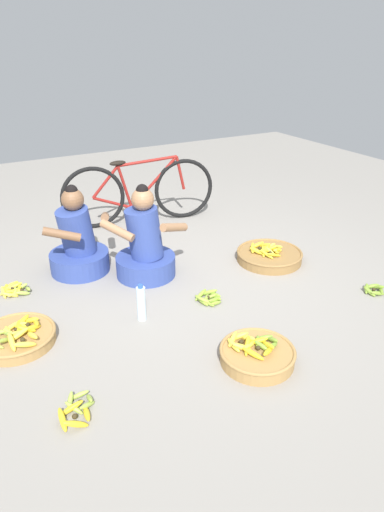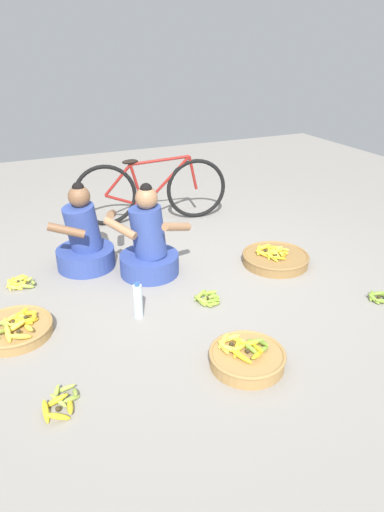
{
  "view_description": "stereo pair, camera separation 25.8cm",
  "coord_description": "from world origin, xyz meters",
  "views": [
    {
      "loc": [
        -1.56,
        -3.02,
        1.92
      ],
      "look_at": [
        0.0,
        -0.2,
        0.35
      ],
      "focal_mm": 32.02,
      "sensor_mm": 36.0,
      "label": 1
    },
    {
      "loc": [
        -1.33,
        -3.13,
        1.92
      ],
      "look_at": [
        0.0,
        -0.2,
        0.35
      ],
      "focal_mm": 32.02,
      "sensor_mm": 36.0,
      "label": 2
    }
  ],
  "objects": [
    {
      "name": "banana_basket_near_bicycle",
      "position": [
        -1.37,
        -0.19,
        0.05
      ],
      "size": [
        0.53,
        0.53,
        0.16
      ],
      "color": "#A87F47",
      "rests_on": "ground"
    },
    {
      "name": "loose_bananas_back_right",
      "position": [
        -1.2,
        -1.03,
        0.03
      ],
      "size": [
        0.24,
        0.28,
        0.09
      ],
      "color": "#9EB747",
      "rests_on": "ground"
    },
    {
      "name": "loose_bananas_front_center",
      "position": [
        1.33,
        -0.9,
        0.03
      ],
      "size": [
        0.19,
        0.2,
        0.08
      ],
      "color": "olive",
      "rests_on": "ground"
    },
    {
      "name": "vendor_woman_front",
      "position": [
        -0.19,
        0.3,
        0.27
      ],
      "size": [
        0.71,
        0.55,
        0.83
      ],
      "color": "#334793",
      "rests_on": "ground"
    },
    {
      "name": "banana_basket_near_vendor",
      "position": [
        0.93,
        -0.01,
        0.06
      ],
      "size": [
        0.61,
        0.61,
        0.17
      ],
      "color": "olive",
      "rests_on": "ground"
    },
    {
      "name": "water_bottle",
      "position": [
        -0.5,
        -0.33,
        0.14
      ],
      "size": [
        0.07,
        0.07,
        0.29
      ],
      "color": "silver",
      "rests_on": "ground"
    },
    {
      "name": "loose_bananas_mid_right",
      "position": [
        0.07,
        -0.36,
        0.03
      ],
      "size": [
        0.23,
        0.24,
        0.08
      ],
      "color": "#8CAD38",
      "rests_on": "ground"
    },
    {
      "name": "vendor_woman_behind",
      "position": [
        -0.67,
        0.66,
        0.26
      ],
      "size": [
        0.68,
        0.54,
        0.8
      ],
      "color": "#334793",
      "rests_on": "ground"
    },
    {
      "name": "bicycle_leaning",
      "position": [
        0.27,
        1.48,
        0.36
      ],
      "size": [
        1.68,
        0.36,
        0.73
      ],
      "color": "black",
      "rests_on": "ground"
    },
    {
      "name": "banana_basket_back_center",
      "position": [
        -0.05,
        -1.15,
        0.06
      ],
      "size": [
        0.49,
        0.49,
        0.17
      ],
      "color": "#A87F47",
      "rests_on": "ground"
    },
    {
      "name": "loose_bananas_front_left",
      "position": [
        -1.26,
        0.54,
        0.03
      ],
      "size": [
        0.25,
        0.24,
        0.08
      ],
      "color": "yellow",
      "rests_on": "ground"
    },
    {
      "name": "ground_plane",
      "position": [
        0.0,
        0.0,
        0.0
      ],
      "size": [
        10.0,
        10.0,
        0.0
      ],
      "primitive_type": "plane",
      "color": "gray"
    }
  ]
}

